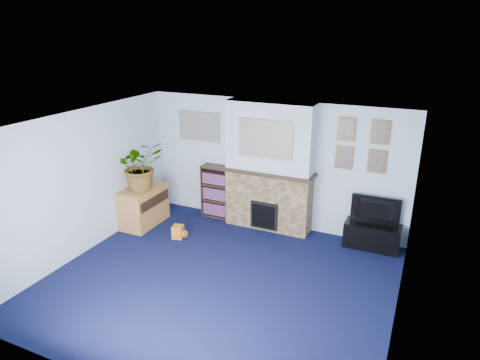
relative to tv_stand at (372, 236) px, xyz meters
The scene contains 26 objects.
floor 2.81m from the tv_stand, 133.48° to the right, with size 5.00×4.50×0.01m, color black.
ceiling 3.54m from the tv_stand, 133.48° to the right, with size 5.00×4.50×0.01m, color white.
wall_back 2.17m from the tv_stand, behind, with size 5.00×0.04×2.40m, color #B0C1D5.
wall_front 4.79m from the tv_stand, 114.22° to the right, with size 5.00×0.04×2.40m, color #B0C1D5.
wall_left 4.97m from the tv_stand, 155.36° to the right, with size 0.04×4.50×2.40m, color #B0C1D5.
wall_right 2.32m from the tv_stand, 74.19° to the right, with size 0.04×4.50×2.40m, color #B0C1D5.
chimney_breast 2.15m from the tv_stand, behind, with size 1.72×0.50×2.40m.
collage_main 2.48m from the tv_stand, behind, with size 1.00×0.03×0.68m, color gray.
collage_left 3.81m from the tv_stand, behind, with size 0.90×0.03×0.58m, color gray.
portrait_tl 1.89m from the tv_stand, 162.26° to the left, with size 0.30×0.03×0.40m, color brown.
portrait_tr 1.79m from the tv_stand, 110.61° to the left, with size 0.30×0.03×0.40m, color brown.
portrait_bl 1.43m from the tv_stand, 162.26° to the left, with size 0.30×0.03×0.40m, color brown.
portrait_br 1.29m from the tv_stand, 110.61° to the left, with size 0.30×0.03×0.40m, color brown.
tv_stand is the anchor object (origin of this frame).
television 0.45m from the tv_stand, 90.00° to the left, with size 0.82×0.11×0.47m, color black.
bookshelf 3.06m from the tv_stand, behind, with size 0.58×0.28×1.05m.
sideboard 4.25m from the tv_stand, 168.54° to the right, with size 0.54×0.96×0.75m, color #B47639.
potted_plant 4.32m from the tv_stand, 167.74° to the right, with size 0.83×0.72×0.92m, color #26661E.
mantel_clock 2.27m from the tv_stand, behind, with size 0.09×0.05×0.12m, color gold.
mantel_candle 1.96m from the tv_stand, behind, with size 0.06×0.06×0.18m, color #B2BFC6.
mantel_teddy 2.62m from the tv_stand, behind, with size 0.14×0.14×0.14m, color gray.
mantel_can 1.56m from the tv_stand, behind, with size 0.06×0.06×0.12m, color orange.
green_crate 4.37m from the tv_stand, 165.11° to the right, with size 0.34×0.28×0.28m, color #198C26.
toy_ball 3.42m from the tv_stand, 163.33° to the right, with size 0.21×0.21×0.21m, color blue.
toy_block 3.43m from the tv_stand, 161.62° to the right, with size 0.19×0.19×0.23m, color orange.
toy_tube 3.41m from the tv_stand, 161.97° to the right, with size 0.13×0.13×0.28m, color orange.
Camera 1 is at (2.59, -4.93, 3.64)m, focal length 32.00 mm.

